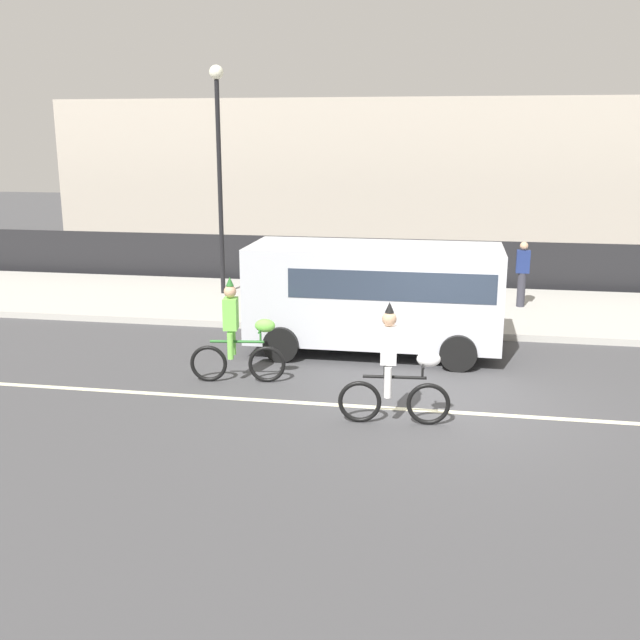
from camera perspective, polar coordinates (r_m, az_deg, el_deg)
ground_plane at (r=12.75m, az=9.32°, el=-6.11°), size 80.00×80.00×0.00m
road_centre_line at (r=12.28m, az=9.28°, el=-6.89°), size 36.00×0.14×0.01m
sidewalk_curb at (r=18.97m, az=9.68°, el=0.84°), size 60.00×5.00×0.15m
fence_line at (r=21.69m, az=9.83°, el=4.18°), size 40.00×0.08×1.40m
building_backdrop at (r=30.02m, az=9.42°, el=10.87°), size 28.00×8.00×5.51m
parade_cyclist_lime at (r=13.35m, az=-6.28°, el=-1.27°), size 1.71×0.51×1.92m
parade_cyclist_zebra at (r=11.43m, az=5.78°, el=-3.92°), size 1.72×0.50×1.92m
parked_van_silver at (r=15.06m, az=4.44°, el=2.25°), size 5.00×2.22×2.18m
street_lamp_post at (r=19.93m, az=-7.73°, el=12.91°), size 0.36×0.36×5.86m
pedestrian_onlooker at (r=19.12m, az=15.16°, el=3.53°), size 0.32×0.20×1.62m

